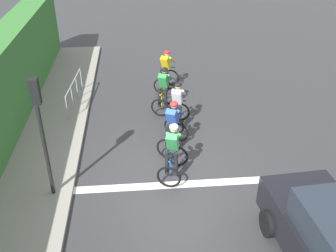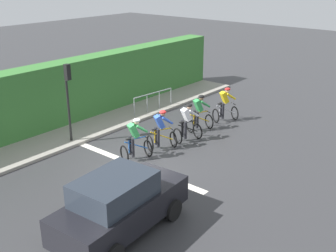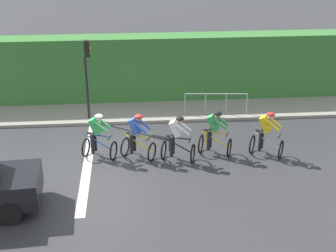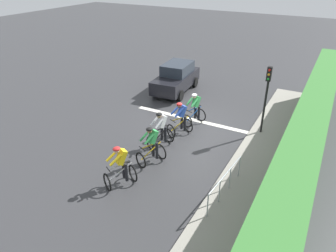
{
  "view_description": "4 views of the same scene",
  "coord_description": "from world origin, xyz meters",
  "px_view_note": "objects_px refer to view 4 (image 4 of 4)",
  "views": [
    {
      "loc": [
        -0.96,
        -8.82,
        6.78
      ],
      "look_at": [
        -0.04,
        1.41,
        0.73
      ],
      "focal_mm": 41.04,
      "sensor_mm": 36.0,
      "label": 1
    },
    {
      "loc": [
        10.15,
        -10.5,
        6.89
      ],
      "look_at": [
        0.4,
        1.21,
        1.08
      ],
      "focal_mm": 44.37,
      "sensor_mm": 36.0,
      "label": 2
    },
    {
      "loc": [
        14.88,
        1.02,
        8.06
      ],
      "look_at": [
        -0.29,
        2.24,
        1.02
      ],
      "focal_mm": 51.47,
      "sensor_mm": 36.0,
      "label": 3
    },
    {
      "loc": [
        -5.7,
        12.95,
        7.34
      ],
      "look_at": [
        0.13,
        2.28,
        0.95
      ],
      "focal_mm": 33.61,
      "sensor_mm": 36.0,
      "label": 4
    }
  ],
  "objects_px": {
    "cyclist_mid": "(161,130)",
    "car_black": "(176,78)",
    "cyclist_second": "(152,146)",
    "cyclist_fourth": "(181,119)",
    "pedestrian_railing_kerbside": "(225,180)",
    "cyclist_trailing": "(195,109)",
    "traffic_light_near_crossing": "(267,91)",
    "cyclist_lead": "(120,167)"
  },
  "relations": [
    {
      "from": "cyclist_mid",
      "to": "car_black",
      "type": "xyz_separation_m",
      "value": [
        2.51,
        -6.32,
        0.08
      ]
    },
    {
      "from": "cyclist_second",
      "to": "cyclist_fourth",
      "type": "bearing_deg",
      "value": -88.84
    },
    {
      "from": "cyclist_fourth",
      "to": "pedestrian_railing_kerbside",
      "type": "relative_size",
      "value": 0.64
    },
    {
      "from": "car_black",
      "to": "pedestrian_railing_kerbside",
      "type": "distance_m",
      "value": 10.33
    },
    {
      "from": "cyclist_second",
      "to": "cyclist_mid",
      "type": "relative_size",
      "value": 1.0
    },
    {
      "from": "cyclist_fourth",
      "to": "pedestrian_railing_kerbside",
      "type": "height_order",
      "value": "cyclist_fourth"
    },
    {
      "from": "cyclist_mid",
      "to": "cyclist_fourth",
      "type": "distance_m",
      "value": 1.38
    },
    {
      "from": "cyclist_second",
      "to": "cyclist_trailing",
      "type": "distance_m",
      "value": 4.03
    },
    {
      "from": "cyclist_fourth",
      "to": "traffic_light_near_crossing",
      "type": "bearing_deg",
      "value": -151.37
    },
    {
      "from": "cyclist_lead",
      "to": "cyclist_mid",
      "type": "height_order",
      "value": "same"
    },
    {
      "from": "car_black",
      "to": "traffic_light_near_crossing",
      "type": "relative_size",
      "value": 1.26
    },
    {
      "from": "cyclist_lead",
      "to": "car_black",
      "type": "xyz_separation_m",
      "value": [
        2.62,
        -9.43,
        0.08
      ]
    },
    {
      "from": "cyclist_lead",
      "to": "pedestrian_railing_kerbside",
      "type": "xyz_separation_m",
      "value": [
        -3.54,
        -1.14,
        -0.05
      ]
    },
    {
      "from": "cyclist_trailing",
      "to": "pedestrian_railing_kerbside",
      "type": "bearing_deg",
      "value": 124.77
    },
    {
      "from": "cyclist_lead",
      "to": "cyclist_trailing",
      "type": "relative_size",
      "value": 1.0
    },
    {
      "from": "traffic_light_near_crossing",
      "to": "cyclist_trailing",
      "type": "bearing_deg",
      "value": 8.63
    },
    {
      "from": "cyclist_fourth",
      "to": "cyclist_second",
      "type": "bearing_deg",
      "value": 91.16
    },
    {
      "from": "cyclist_fourth",
      "to": "cyclist_trailing",
      "type": "height_order",
      "value": "same"
    },
    {
      "from": "cyclist_second",
      "to": "car_black",
      "type": "relative_size",
      "value": 0.39
    },
    {
      "from": "cyclist_mid",
      "to": "cyclist_trailing",
      "type": "distance_m",
      "value": 2.72
    },
    {
      "from": "cyclist_mid",
      "to": "cyclist_trailing",
      "type": "bearing_deg",
      "value": -98.86
    },
    {
      "from": "car_black",
      "to": "traffic_light_near_crossing",
      "type": "xyz_separation_m",
      "value": [
        -6.15,
        3.13,
        1.35
      ]
    },
    {
      "from": "traffic_light_near_crossing",
      "to": "cyclist_second",
      "type": "bearing_deg",
      "value": 53.87
    },
    {
      "from": "cyclist_trailing",
      "to": "traffic_light_near_crossing",
      "type": "xyz_separation_m",
      "value": [
        -3.22,
        -0.49,
        1.43
      ]
    },
    {
      "from": "cyclist_fourth",
      "to": "cyclist_trailing",
      "type": "xyz_separation_m",
      "value": [
        -0.13,
        -1.34,
        0.0
      ]
    },
    {
      "from": "cyclist_lead",
      "to": "car_black",
      "type": "distance_m",
      "value": 9.78
    },
    {
      "from": "cyclist_second",
      "to": "cyclist_trailing",
      "type": "bearing_deg",
      "value": -91.08
    },
    {
      "from": "car_black",
      "to": "cyclist_lead",
      "type": "bearing_deg",
      "value": 105.53
    },
    {
      "from": "cyclist_mid",
      "to": "cyclist_trailing",
      "type": "relative_size",
      "value": 1.0
    },
    {
      "from": "cyclist_trailing",
      "to": "car_black",
      "type": "relative_size",
      "value": 0.39
    },
    {
      "from": "cyclist_lead",
      "to": "cyclist_fourth",
      "type": "distance_m",
      "value": 4.47
    },
    {
      "from": "cyclist_second",
      "to": "pedestrian_railing_kerbside",
      "type": "xyz_separation_m",
      "value": [
        -3.31,
        0.64,
        -0.05
      ]
    },
    {
      "from": "cyclist_trailing",
      "to": "traffic_light_near_crossing",
      "type": "bearing_deg",
      "value": -171.37
    },
    {
      "from": "car_black",
      "to": "traffic_light_near_crossing",
      "type": "bearing_deg",
      "value": 152.98
    },
    {
      "from": "cyclist_trailing",
      "to": "traffic_light_near_crossing",
      "type": "distance_m",
      "value": 3.56
    },
    {
      "from": "cyclist_fourth",
      "to": "car_black",
      "type": "distance_m",
      "value": 5.7
    },
    {
      "from": "cyclist_trailing",
      "to": "cyclist_fourth",
      "type": "bearing_deg",
      "value": 84.46
    },
    {
      "from": "cyclist_mid",
      "to": "pedestrian_railing_kerbside",
      "type": "distance_m",
      "value": 4.15
    },
    {
      "from": "cyclist_mid",
      "to": "car_black",
      "type": "relative_size",
      "value": 0.39
    },
    {
      "from": "cyclist_trailing",
      "to": "car_black",
      "type": "bearing_deg",
      "value": -51.07
    },
    {
      "from": "cyclist_second",
      "to": "cyclist_lead",
      "type": "bearing_deg",
      "value": 82.58
    },
    {
      "from": "cyclist_lead",
      "to": "traffic_light_near_crossing",
      "type": "relative_size",
      "value": 0.5
    }
  ]
}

